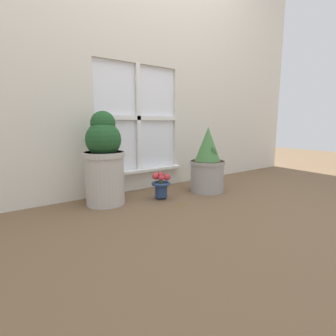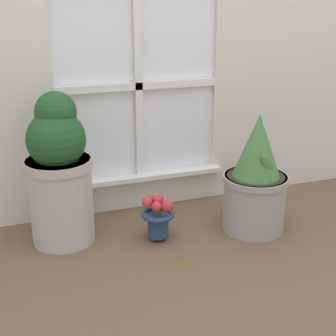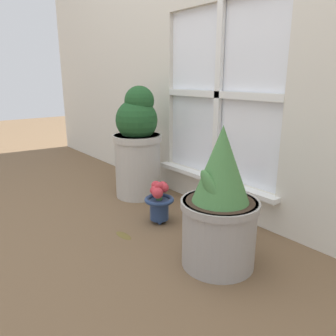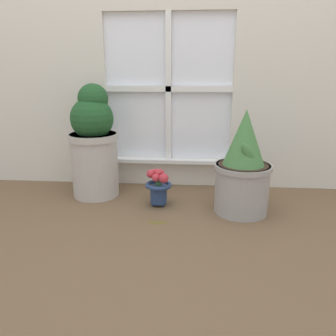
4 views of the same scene
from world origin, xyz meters
TOP-DOWN VIEW (x-y plane):
  - ground_plane at (0.00, 0.00)m, footprint 10.00×10.00m
  - potted_plant_left at (-0.44, 0.38)m, footprint 0.30×0.30m
  - potted_plant_right at (0.44, 0.19)m, footprint 0.31×0.31m
  - flower_vase at (-0.03, 0.25)m, footprint 0.15×0.15m
  - fallen_leaf at (-0.01, 0.02)m, footprint 0.11×0.05m

SIDE VIEW (x-z plane):
  - ground_plane at x=0.00m, z-range 0.00..0.00m
  - fallen_leaf at x=-0.01m, z-range 0.00..0.01m
  - flower_vase at x=-0.03m, z-range 0.01..0.23m
  - potted_plant_right at x=0.44m, z-range -0.04..0.53m
  - potted_plant_left at x=-0.44m, z-range -0.01..0.67m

